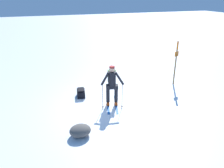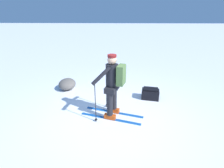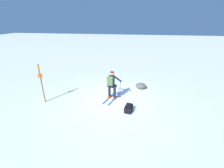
% 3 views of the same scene
% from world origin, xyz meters
% --- Properties ---
extents(ground_plane, '(80.00, 80.00, 0.00)m').
position_xyz_m(ground_plane, '(0.00, 0.00, 0.00)').
color(ground_plane, white).
extents(skier, '(0.99, 1.70, 1.68)m').
position_xyz_m(skier, '(-0.04, -0.01, 0.96)').
color(skier, '#144C9E').
rests_on(skier, ground_plane).
extents(dropped_backpack, '(0.44, 0.60, 0.36)m').
position_xyz_m(dropped_backpack, '(1.02, -1.18, 0.17)').
color(dropped_backpack, black).
rests_on(dropped_backpack, ground_plane).
extents(trail_marker, '(0.24, 0.08, 2.20)m').
position_xyz_m(trail_marker, '(-3.73, -1.00, 1.30)').
color(trail_marker, olive).
rests_on(trail_marker, ground_plane).
extents(rock_boulder, '(0.70, 0.60, 0.39)m').
position_xyz_m(rock_boulder, '(1.67, 1.69, 0.19)').
color(rock_boulder, '#5B5651').
rests_on(rock_boulder, ground_plane).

